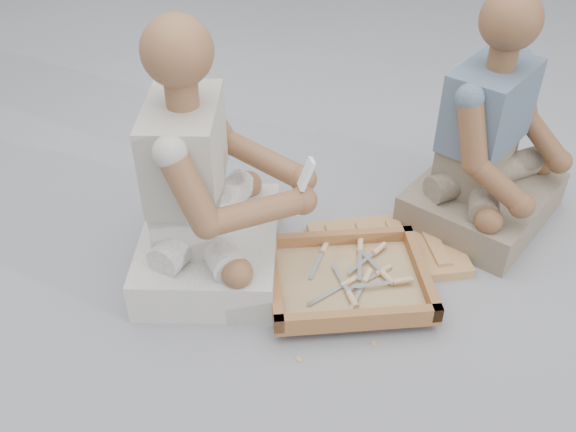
{
  "coord_description": "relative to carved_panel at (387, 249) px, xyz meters",
  "views": [
    {
      "loc": [
        -0.22,
        -1.54,
        1.63
      ],
      "look_at": [
        -0.04,
        0.18,
        0.3
      ],
      "focal_mm": 40.0,
      "sensor_mm": 36.0,
      "label": 1
    }
  ],
  "objects": [
    {
      "name": "wood_chip_0",
      "position": [
        -0.28,
        0.1,
        -0.02
      ],
      "size": [
        0.02,
        0.02,
        0.0
      ],
      "primitive_type": "cube",
      "rotation": [
        0.0,
        0.0,
        0.45
      ],
      "color": "tan",
      "rests_on": "ground"
    },
    {
      "name": "wood_chip_2",
      "position": [
        -0.09,
        0.13,
        -0.02
      ],
      "size": [
        0.02,
        0.02,
        0.0
      ],
      "primitive_type": "cube",
      "rotation": [
        0.0,
        0.0,
        0.32
      ],
      "color": "tan",
      "rests_on": "ground"
    },
    {
      "name": "wood_chip_7",
      "position": [
        -0.18,
        -0.02,
        -0.02
      ],
      "size": [
        0.02,
        0.02,
        0.0
      ],
      "primitive_type": "cube",
      "rotation": [
        0.0,
        0.0,
        0.43
      ],
      "color": "tan",
      "rests_on": "ground"
    },
    {
      "name": "wood_chip_6",
      "position": [
        -0.4,
        -0.49,
        -0.02
      ],
      "size": [
        0.02,
        0.02,
        0.0
      ],
      "primitive_type": "cube",
      "rotation": [
        0.0,
        0.0,
        2.06
      ],
      "color": "tan",
      "rests_on": "ground"
    },
    {
      "name": "chisel_2",
      "position": [
        -0.2,
        -0.29,
        0.06
      ],
      "size": [
        0.06,
        0.22,
        0.02
      ],
      "rotation": [
        0.0,
        0.0,
        -1.37
      ],
      "color": "silver",
      "rests_on": "tool_tray"
    },
    {
      "name": "chisel_1",
      "position": [
        -0.13,
        -0.22,
        0.06
      ],
      "size": [
        0.12,
        0.2,
        0.02
      ],
      "rotation": [
        0.0,
        0.0,
        1.06
      ],
      "color": "silver",
      "rests_on": "tool_tray"
    },
    {
      "name": "wood_chip_1",
      "position": [
        -0.37,
        -0.2,
        -0.02
      ],
      "size": [
        0.02,
        0.02,
        0.0
      ],
      "primitive_type": "cube",
      "rotation": [
        0.0,
        0.0,
        2.98
      ],
      "color": "tan",
      "rests_on": "ground"
    },
    {
      "name": "tool_tray",
      "position": [
        -0.19,
        -0.2,
        0.04
      ],
      "size": [
        0.56,
        0.45,
        0.07
      ],
      "rotation": [
        0.0,
        0.0,
        -0.01
      ],
      "color": "brown",
      "rests_on": "carved_panel"
    },
    {
      "name": "wood_chip_5",
      "position": [
        0.07,
        -0.37,
        -0.02
      ],
      "size": [
        0.02,
        0.02,
        0.0
      ],
      "primitive_type": "cube",
      "rotation": [
        0.0,
        0.0,
        2.54
      ],
      "color": "tan",
      "rests_on": "ground"
    },
    {
      "name": "wood_chip_12",
      "position": [
        -0.14,
        -0.45,
        -0.02
      ],
      "size": [
        0.02,
        0.02,
        0.0
      ],
      "primitive_type": "cube",
      "rotation": [
        0.0,
        0.0,
        1.48
      ],
      "color": "tan",
      "rests_on": "ground"
    },
    {
      "name": "wood_chip_3",
      "position": [
        -0.42,
        -0.23,
        -0.02
      ],
      "size": [
        0.02,
        0.02,
        0.0
      ],
      "primitive_type": "cube",
      "rotation": [
        0.0,
        0.0,
        2.77
      ],
      "color": "tan",
      "rests_on": "ground"
    },
    {
      "name": "wood_chip_10",
      "position": [
        -0.07,
        0.15,
        -0.02
      ],
      "size": [
        0.02,
        0.02,
        0.0
      ],
      "primitive_type": "cube",
      "rotation": [
        0.0,
        0.0,
        0.03
      ],
      "color": "tan",
      "rests_on": "ground"
    },
    {
      "name": "wood_chip_15",
      "position": [
        -0.18,
        -0.06,
        -0.02
      ],
      "size": [
        0.02,
        0.02,
        0.0
      ],
      "primitive_type": "cube",
      "rotation": [
        0.0,
        0.0,
        0.2
      ],
      "color": "tan",
      "rests_on": "ground"
    },
    {
      "name": "chisel_8",
      "position": [
        -0.26,
        -0.04,
        0.05
      ],
      "size": [
        0.11,
        0.21,
        0.02
      ],
      "rotation": [
        0.0,
        0.0,
        1.14
      ],
      "color": "silver",
      "rests_on": "tool_tray"
    },
    {
      "name": "wood_chip_13",
      "position": [
        -0.5,
        -0.06,
        -0.02
      ],
      "size": [
        0.02,
        0.02,
        0.0
      ],
      "primitive_type": "cube",
      "rotation": [
        0.0,
        0.0,
        2.19
      ],
      "color": "tan",
      "rests_on": "ground"
    },
    {
      "name": "wood_chip_4",
      "position": [
        -0.13,
        0.19,
        -0.02
      ],
      "size": [
        0.02,
        0.02,
        0.0
      ],
      "primitive_type": "cube",
      "rotation": [
        0.0,
        0.0,
        2.23
      ],
      "color": "tan",
      "rests_on": "ground"
    },
    {
      "name": "wood_chip_14",
      "position": [
        -0.01,
        -0.35,
        -0.02
      ],
      "size": [
        0.02,
        0.02,
        0.0
      ],
      "primitive_type": "cube",
      "rotation": [
        0.0,
        0.0,
        2.76
      ],
      "color": "tan",
      "rests_on": "ground"
    },
    {
      "name": "chisel_6",
      "position": [
        -0.03,
        -0.25,
        0.07
      ],
      "size": [
        0.22,
        0.03,
        0.02
      ],
      "rotation": [
        0.0,
        0.0,
        0.08
      ],
      "color": "silver",
      "rests_on": "tool_tray"
    },
    {
      "name": "chisel_7",
      "position": [
        -0.08,
        -0.18,
        0.05
      ],
      "size": [
        0.2,
        0.13,
        0.02
      ],
      "rotation": [
        0.0,
        0.0,
        0.55
      ],
      "color": "silver",
      "rests_on": "tool_tray"
    },
    {
      "name": "wood_chip_8",
      "position": [
        0.15,
        -0.11,
        -0.02
      ],
      "size": [
        0.02,
        0.02,
        0.0
      ],
      "primitive_type": "cube",
      "rotation": [
        0.0,
        0.0,
        2.26
      ],
      "color": "tan",
      "rests_on": "ground"
    },
    {
      "name": "chisel_3",
      "position": [
        -0.07,
        -0.08,
        0.06
      ],
      "size": [
        0.18,
        0.16,
        0.02
      ],
      "rotation": [
        0.0,
        0.0,
        0.72
      ],
      "color": "silver",
      "rests_on": "tool_tray"
    },
    {
      "name": "mobile_phone",
      "position": [
        -0.33,
        -0.1,
        0.44
      ],
      "size": [
        0.06,
        0.05,
        0.11
      ],
      "rotation": [
        -0.35,
        0.0,
        -1.45
      ],
      "color": "white",
      "rests_on": "craftsman"
    },
    {
      "name": "craftsman",
      "position": [
        -0.68,
        0.01,
        0.31
      ],
      "size": [
        0.68,
        0.68,
        0.96
      ],
      "rotation": [
        0.0,
        0.0,
        -1.7
      ],
      "color": "silver",
      "rests_on": "ground"
    },
    {
      "name": "wood_chip_9",
      "position": [
        -0.29,
        0.16,
        -0.02
      ],
      "size": [
        0.02,
        0.02,
        0.0
      ],
      "primitive_type": "cube",
      "rotation": [
        0.0,
        0.0,
        3.08
      ],
      "color": "tan",
      "rests_on": "ground"
    },
    {
      "name": "chisel_4",
      "position": [
        -0.12,
        -0.06,
        0.06
      ],
      "size": [
        0.06,
        0.22,
        0.02
      ],
      "rotation": [
        0.0,
        0.0,
        1.37
      ],
      "color": "silver",
      "rests_on": "tool_tray"
    },
    {
      "name": "wood_chip_11",
      "position": [
        -0.26,
        0.15,
        -0.02
      ],
      "size": [
        0.02,
        0.02,
        0.0
      ],
      "primitive_type": "cube",
      "rotation": [
        0.0,
        0.0,
        0.6
      ],
      "color": "tan",
      "rests_on": "ground"
    },
    {
      "name": "chisel_5",
      "position": [
        -0.21,
        -0.23,
        0.05
      ],
      "size": [
        0.2,
        0.13,
        0.02
      ],
      "rotation": [
        0.0,
        0.0,
        0.55
      ],
      "color": "silver",
      "rests_on": "tool_tray"
    },
    {
      "name": "carved_panel",
      "position": [
        0.0,
        0.0,
        0.0
      ],
      "size": [
        0.58,
        0.4,
        0.04
      ],
      "primitive_type": "cube",
      "rotation": [
        0.0,
        0.0,
        0.05
      ],
      "color": "#A58440",
      "rests_on": "ground"
    },
    {
      "name": "companion",
      "position": [
        0.42,
        0.2,
        0.29
      ],
      "size": [
        0.76,
        0.76,
        0.94
      ],
      "rotation": [
        0.0,
        0.0,
        3.93
      ],
      "color": "#7D705A",
      "rests_on": "ground"
    },
    {
      "name": "chisel_0",
      "position": [
        -0.06,
        -0.2,
        0.06
      ],
      "size": [
        0.11,
        0.21,
        0.02
      ],
      "rotation": [
        0.0,
        0.0,
        -1.16
      ],
      "color": "silver",
      "rests_on": "tool_tray"
    },
    {
      "name": "ground",
      "position": [
        -0.36,
        -0.29,
        -0.02
      ],
      "size": [
        60.0,
        60.0,
        0.0
      ],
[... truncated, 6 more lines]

